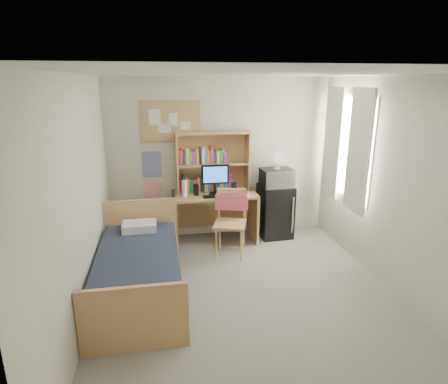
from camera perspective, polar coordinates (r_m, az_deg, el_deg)
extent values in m
cube|color=gray|center=(4.72, 3.53, -15.95)|extent=(3.60, 4.20, 0.02)
cube|color=white|center=(3.99, 4.22, 17.62)|extent=(3.60, 4.20, 0.02)
cube|color=beige|center=(6.17, -0.68, 5.07)|extent=(3.60, 0.04, 2.60)
cube|color=beige|center=(2.35, 16.25, -15.47)|extent=(3.60, 0.04, 2.60)
cube|color=beige|center=(4.15, -21.14, -1.74)|extent=(0.04, 4.20, 2.60)
cube|color=beige|center=(4.90, 24.79, 0.53)|extent=(0.04, 4.20, 2.60)
cube|color=white|center=(5.82, 18.19, 6.57)|extent=(0.10, 1.40, 1.70)
cube|color=white|center=(5.46, 19.83, 5.81)|extent=(0.04, 0.55, 1.70)
cube|color=white|center=(6.15, 16.23, 7.24)|extent=(0.04, 0.55, 1.70)
cube|color=tan|center=(5.99, -8.20, 10.57)|extent=(0.94, 0.03, 0.64)
cube|color=navy|center=(6.10, -10.96, 4.16)|extent=(0.30, 0.01, 0.42)
cube|color=red|center=(6.21, -10.73, -0.08)|extent=(0.28, 0.01, 0.36)
cube|color=tan|center=(6.06, -1.41, -3.89)|extent=(1.32, 0.68, 0.82)
cube|color=tan|center=(5.56, 0.94, -4.82)|extent=(0.62, 0.62, 0.99)
cube|color=black|center=(6.33, 7.76, -2.86)|extent=(0.55, 0.55, 0.88)
cube|color=#1A2030|center=(4.75, -12.84, -12.12)|extent=(1.02, 2.01, 0.55)
cube|color=tan|center=(5.96, -1.70, 4.62)|extent=(1.17, 0.32, 0.95)
cube|color=black|center=(5.81, -1.36, 1.80)|extent=(0.43, 0.04, 0.45)
cube|color=black|center=(5.74, -1.12, -0.63)|extent=(0.43, 0.14, 0.02)
cube|color=black|center=(5.81, -4.27, 0.33)|extent=(0.07, 0.07, 0.17)
cube|color=black|center=(5.90, 1.53, 0.65)|extent=(0.08, 0.08, 0.18)
cylinder|color=white|center=(5.74, -6.02, 0.54)|extent=(0.08, 0.08, 0.26)
cube|color=#DD5469|center=(5.66, 1.19, -1.52)|extent=(0.51, 0.29, 0.23)
cube|color=#BCBCC1|center=(6.15, 8.03, 2.20)|extent=(0.52, 0.41, 0.29)
cylinder|color=white|center=(6.09, 8.14, 4.78)|extent=(0.24, 0.24, 0.28)
cube|color=white|center=(5.30, -12.76, -5.12)|extent=(0.46, 0.32, 0.11)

